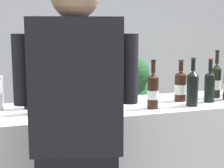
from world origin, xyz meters
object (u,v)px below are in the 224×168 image
Objects in this scene: wine_bottle_2 at (113,87)px; wine_bottle_5 at (192,87)px; wine_bottle_7 at (180,86)px; potted_shrub at (130,99)px; person_server at (74,107)px; wine_bottle_0 at (30,90)px; wine_bottle_8 at (35,94)px; wine_bottle_9 at (210,86)px; person_guest at (78,162)px; wine_bottle_6 at (216,81)px; wine_glass at (118,89)px; wine_bottle_3 at (153,91)px.

wine_bottle_5 is at bearing -19.91° from wine_bottle_2.
wine_bottle_7 is 0.25× the size of potted_shrub.
person_server reaches higher than wine_bottle_7.
wine_bottle_0 is at bearing 174.83° from wine_bottle_7.
wine_bottle_8 is at bearing -176.68° from wine_bottle_7.
potted_shrub is at bearing 63.82° from wine_bottle_2.
wine_bottle_2 is 0.69m from wine_bottle_9.
wine_bottle_5 is 0.19× the size of person_guest.
wine_bottle_8 is at bearing -176.42° from wine_bottle_6.
wine_glass is at bearing -21.94° from wine_bottle_0.
wine_bottle_3 is at bearing -7.64° from wine_bottle_8.
potted_shrub is at bearing 41.86° from person_server.
wine_bottle_8 reaches higher than wine_bottle_7.
wine_bottle_6 is 1.16m from person_server.
wine_bottle_3 is at bearing -151.30° from wine_bottle_7.
wine_bottle_0 is 0.99× the size of wine_bottle_5.
wine_bottle_6 is at bearing 16.76° from wine_bottle_3.
person_server is (-0.66, 0.59, -0.24)m from wine_bottle_7.
wine_bottle_3 reaches higher than wine_glass.
wine_bottle_5 reaches higher than wine_bottle_9.
wine_bottle_0 is 1.08× the size of wine_bottle_7.
wine_bottle_9 is (0.69, -0.11, -0.01)m from wine_bottle_2.
wine_bottle_6 is 1.15× the size of wine_bottle_9.
wine_bottle_0 is at bearing 97.46° from wine_bottle_8.
wine_bottle_0 is 0.27× the size of potted_shrub.
wine_bottle_6 is 0.21× the size of person_guest.
person_server is at bearing 130.60° from wine_bottle_5.
person_server is (-0.98, 0.56, -0.26)m from wine_bottle_6.
wine_bottle_0 is 0.93× the size of wine_bottle_8.
person_server is 1.43× the size of potted_shrub.
wine_bottle_0 is 0.19× the size of person_server.
wine_bottle_7 is at bearing 3.32° from wine_bottle_8.
wine_bottle_0 is 1.61× the size of wine_glass.
person_server reaches higher than wine_bottle_9.
wine_bottle_0 reaches higher than wine_bottle_3.
wine_bottle_2 reaches higher than wine_bottle_3.
wine_bottle_8 is (-1.03, -0.06, 0.01)m from wine_bottle_7.
wine_bottle_9 is at bearing 7.21° from wine_bottle_3.
wine_bottle_0 is 0.55m from wine_bottle_2.
wine_bottle_8 is 0.52m from wine_glass.
potted_shrub is at bearing 65.55° from wine_glass.
person_server is at bearing 60.09° from wine_bottle_8.
person_guest is (0.15, -0.72, -0.24)m from wine_bottle_0.
wine_bottle_9 reaches higher than wine_bottle_7.
person_server reaches higher than wine_bottle_2.
wine_bottle_8 is at bearing -82.54° from wine_bottle_0.
wine_bottle_6 is at bearing 4.43° from wine_bottle_7.
wine_bottle_5 is at bearing -49.40° from person_server.
wine_glass is at bearing -178.32° from wine_bottle_9.
wine_bottle_7 is at bearing -95.48° from potted_shrub.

